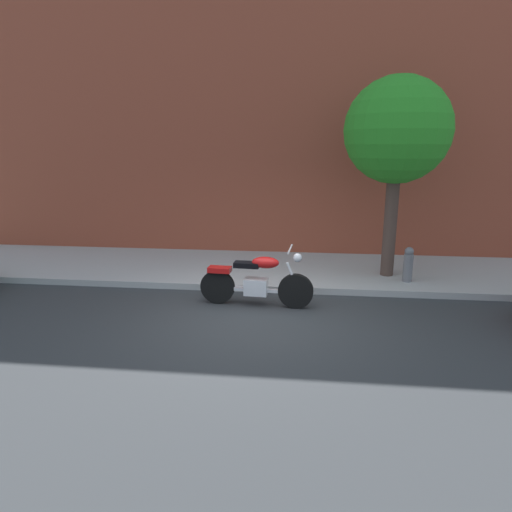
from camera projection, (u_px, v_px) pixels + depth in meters
The scene contains 6 objects.
ground_plane at pixel (254, 319), 7.83m from camera, with size 60.00×60.00×0.00m, color #303335.
sidewalk at pixel (268, 269), 10.72m from camera, with size 18.87×3.14×0.14m, color #A8A8A8.
building_facade at pixel (275, 114), 11.57m from camera, with size 18.87×0.50×7.65m, color brown.
motorcycle at pixel (256, 282), 8.38m from camera, with size 2.19×0.70×1.17m.
street_tree at pixel (397, 132), 9.25m from camera, with size 2.25×2.25×4.45m.
fire_hydrant at pixel (408, 267), 9.45m from camera, with size 0.20×0.20×0.91m.
Camera 1 is at (0.85, -7.27, 2.99)m, focal length 30.76 mm.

